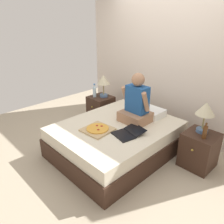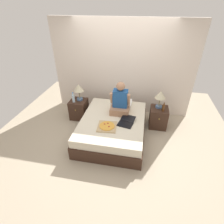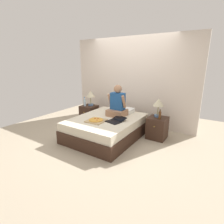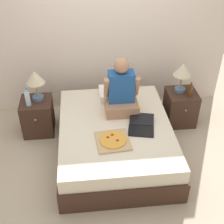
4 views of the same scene
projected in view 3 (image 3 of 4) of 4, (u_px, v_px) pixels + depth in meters
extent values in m
plane|color=tan|center=(107.00, 137.00, 4.40)|extent=(5.79, 5.79, 0.00)
cube|color=beige|center=(131.00, 82.00, 5.10)|extent=(3.79, 0.12, 2.50)
cube|color=#382319|center=(107.00, 131.00, 4.35)|extent=(1.48, 1.88, 0.30)
cube|color=beige|center=(107.00, 122.00, 4.29)|extent=(1.44, 1.82, 0.19)
cube|color=#382319|center=(89.00, 114.00, 5.38)|extent=(0.44, 0.44, 0.53)
sphere|color=gold|center=(84.00, 113.00, 5.16)|extent=(0.03, 0.03, 0.03)
cylinder|color=#4C6B93|center=(91.00, 105.00, 5.32)|extent=(0.16, 0.16, 0.05)
cylinder|color=olive|center=(91.00, 100.00, 5.28)|extent=(0.02, 0.02, 0.22)
cone|color=beige|center=(91.00, 94.00, 5.23)|extent=(0.26, 0.26, 0.18)
cylinder|color=silver|center=(85.00, 103.00, 5.25)|extent=(0.07, 0.07, 0.20)
cylinder|color=silver|center=(85.00, 98.00, 5.21)|extent=(0.03, 0.03, 0.06)
cylinder|color=blue|center=(84.00, 97.00, 5.20)|extent=(0.04, 0.03, 0.02)
cube|color=#382319|center=(157.00, 128.00, 4.26)|extent=(0.44, 0.44, 0.53)
sphere|color=gold|center=(154.00, 127.00, 4.04)|extent=(0.03, 0.03, 0.03)
cylinder|color=#4C6B93|center=(158.00, 116.00, 4.24)|extent=(0.16, 0.16, 0.05)
cylinder|color=olive|center=(158.00, 110.00, 4.20)|extent=(0.02, 0.02, 0.22)
cone|color=beige|center=(159.00, 102.00, 4.14)|extent=(0.26, 0.26, 0.18)
cylinder|color=#512D14|center=(160.00, 115.00, 4.05)|extent=(0.06, 0.06, 0.18)
cylinder|color=#512D14|center=(160.00, 111.00, 4.01)|extent=(0.03, 0.03, 0.05)
cube|color=white|center=(123.00, 110.00, 4.72)|extent=(0.52, 0.34, 0.12)
cube|color=#A37556|center=(117.00, 113.00, 4.42)|extent=(0.44, 0.40, 0.16)
cube|color=#1E4C8C|center=(118.00, 101.00, 4.37)|extent=(0.34, 0.20, 0.42)
sphere|color=#A37556|center=(118.00, 89.00, 4.28)|extent=(0.20, 0.20, 0.20)
cylinder|color=#A37556|center=(110.00, 100.00, 4.42)|extent=(0.07, 0.18, 0.32)
cylinder|color=#A37556|center=(124.00, 102.00, 4.22)|extent=(0.07, 0.18, 0.32)
cube|color=black|center=(113.00, 122.00, 3.95)|extent=(0.36, 0.28, 0.02)
cube|color=black|center=(119.00, 118.00, 4.08)|extent=(0.35, 0.26, 0.06)
cube|color=tan|center=(96.00, 121.00, 4.02)|extent=(0.43, 0.43, 0.02)
cylinder|color=gold|center=(96.00, 120.00, 4.02)|extent=(0.33, 0.33, 0.02)
cylinder|color=maroon|center=(95.00, 119.00, 4.08)|extent=(0.04, 0.04, 0.00)
cylinder|color=maroon|center=(97.00, 120.00, 3.96)|extent=(0.04, 0.04, 0.00)
cylinder|color=maroon|center=(98.00, 118.00, 4.08)|extent=(0.04, 0.04, 0.00)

